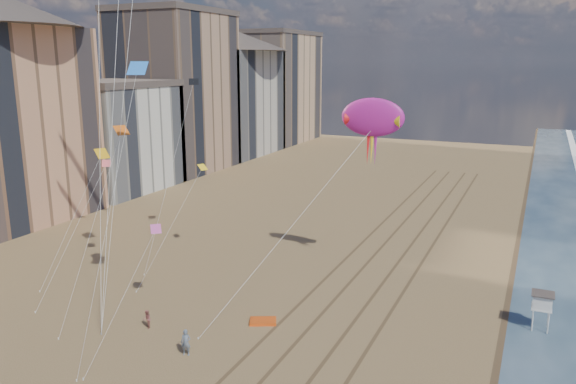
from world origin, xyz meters
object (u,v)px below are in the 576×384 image
object	(u,v)px
show_kite	(373,118)
kite_flyer_b	(147,319)
lifeguard_stand	(542,302)
kite_flyer_a	(186,342)
grounded_kite	(263,321)

from	to	relation	value
show_kite	kite_flyer_b	distance (m)	25.59
lifeguard_stand	show_kite	distance (m)	20.43
show_kite	kite_flyer_b	size ratio (longest dim) A/B	16.13
lifeguard_stand	kite_flyer_b	size ratio (longest dim) A/B	2.01
lifeguard_stand	kite_flyer_b	bearing A→B (deg)	-155.92
lifeguard_stand	show_kite	world-z (taller)	show_kite
kite_flyer_a	kite_flyer_b	distance (m)	5.44
kite_flyer_b	kite_flyer_a	bearing A→B (deg)	26.71
kite_flyer_a	kite_flyer_b	world-z (taller)	kite_flyer_a
kite_flyer_a	grounded_kite	bearing A→B (deg)	50.59
lifeguard_stand	show_kite	xyz separation A→B (m)	(-15.12, 5.19, 12.71)
show_kite	kite_flyer_b	bearing A→B (deg)	-125.05
kite_flyer_a	lifeguard_stand	bearing A→B (deg)	15.10
show_kite	kite_flyer_a	size ratio (longest dim) A/B	12.46
show_kite	kite_flyer_b	xyz separation A→B (m)	(-12.21, -17.41, -14.24)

